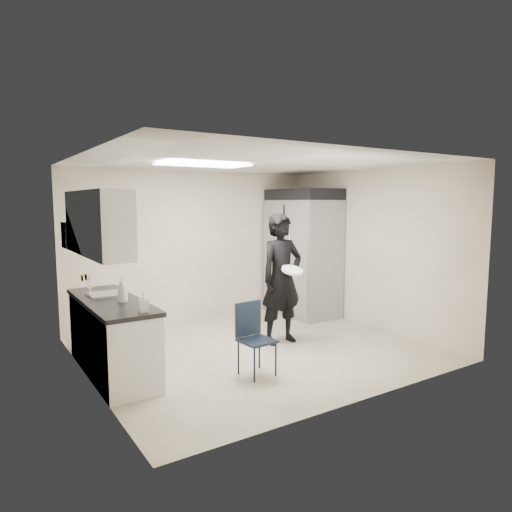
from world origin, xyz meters
TOP-DOWN VIEW (x-y plane):
  - floor at (0.00, 0.00)m, footprint 4.50×4.50m
  - ceiling at (0.00, 0.00)m, footprint 4.50×4.50m
  - back_wall at (0.00, 2.00)m, footprint 4.50×0.00m
  - left_wall at (-2.25, 0.00)m, footprint 0.00×4.00m
  - right_wall at (2.25, 0.00)m, footprint 0.00×4.00m
  - ceiling_panel at (-0.60, 0.40)m, footprint 1.20×0.60m
  - lower_counter at (-1.95, 0.20)m, footprint 0.60×1.90m
  - countertop at (-1.95, 0.20)m, footprint 0.64×1.95m
  - sink at (-1.93, 0.45)m, footprint 0.42×0.40m
  - faucet at (-2.13, 0.45)m, footprint 0.02×0.02m
  - upper_cabinets at (-2.08, 0.20)m, footprint 0.35×1.80m
  - towel_dispenser at (-2.14, 1.35)m, footprint 0.22×0.30m
  - notice_sticker_left at (-2.24, 0.10)m, footprint 0.00×0.12m
  - notice_sticker_right at (-2.24, 0.30)m, footprint 0.00×0.12m
  - commercial_fridge at (1.83, 1.27)m, footprint 0.80×1.35m
  - fridge_compressor at (1.83, 1.27)m, footprint 0.80×1.35m
  - folding_chair at (-0.52, -0.81)m, footprint 0.41×0.41m
  - man_tuxedo at (0.49, 0.08)m, footprint 0.71×0.48m
  - bucket_lid at (0.49, -0.17)m, footprint 0.31×0.31m
  - soap_bottle_a at (-1.87, -0.03)m, footprint 0.16×0.16m
  - soap_bottle_b at (-1.83, -0.63)m, footprint 0.10×0.10m

SIDE VIEW (x-z plane):
  - floor at x=0.00m, z-range 0.00..0.00m
  - folding_chair at x=-0.52m, z-range 0.00..0.85m
  - lower_counter at x=-1.95m, z-range 0.00..0.86m
  - sink at x=-1.93m, z-range 0.80..0.94m
  - countertop at x=-1.95m, z-range 0.86..0.91m
  - man_tuxedo at x=0.49m, z-range 0.00..1.90m
  - soap_bottle_b at x=-1.83m, z-range 0.91..1.12m
  - faucet at x=-2.13m, z-range 0.90..1.14m
  - commercial_fridge at x=1.83m, z-range 0.00..2.10m
  - soap_bottle_a at x=-1.87m, z-range 0.91..1.21m
  - bucket_lid at x=0.49m, z-range 1.09..1.13m
  - notice_sticker_right at x=-2.24m, z-range 1.15..1.21m
  - notice_sticker_left at x=-2.24m, z-range 1.19..1.25m
  - back_wall at x=0.00m, z-range -0.95..3.55m
  - left_wall at x=-2.25m, z-range -0.70..3.30m
  - right_wall at x=2.25m, z-range -0.70..3.30m
  - towel_dispenser at x=-2.14m, z-range 1.45..1.80m
  - upper_cabinets at x=-2.08m, z-range 1.45..2.20m
  - fridge_compressor at x=1.83m, z-range 2.10..2.30m
  - ceiling_panel at x=-0.60m, z-range 2.56..2.58m
  - ceiling at x=0.00m, z-range 2.60..2.60m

